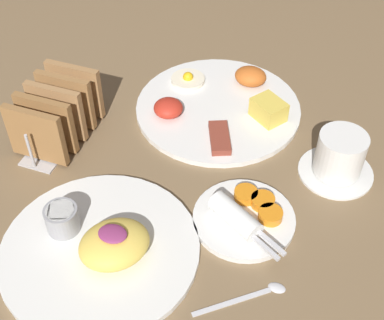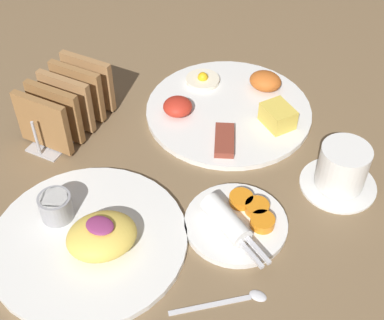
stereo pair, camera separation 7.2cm
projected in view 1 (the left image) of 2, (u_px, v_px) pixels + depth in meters
The scene contains 7 objects.
ground_plane at pixel (137, 183), 0.85m from camera, with size 3.00×3.00×0.00m, color brown.
plate_breakfast at pixel (220, 105), 0.97m from camera, with size 0.30×0.30×0.05m.
plate_condiments at pixel (244, 216), 0.78m from camera, with size 0.15×0.15×0.04m.
plate_foreground at pixel (100, 245), 0.74m from camera, with size 0.28×0.28×0.06m.
toast_rack at pixel (57, 113), 0.89m from camera, with size 0.10×0.18×0.10m.
coffee_cup at pixel (339, 157), 0.84m from camera, with size 0.12×0.12×0.08m.
teaspoon at pixel (255, 294), 0.70m from camera, with size 0.11×0.09×0.01m.
Camera 1 is at (0.28, -0.51, 0.62)m, focal length 50.00 mm.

